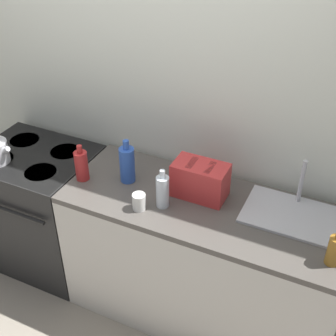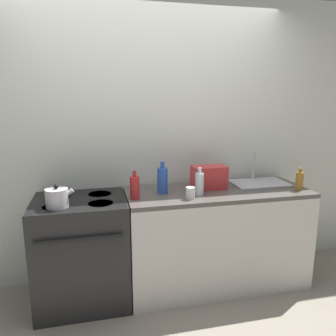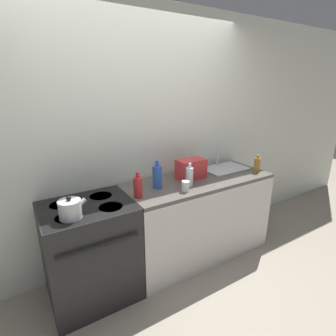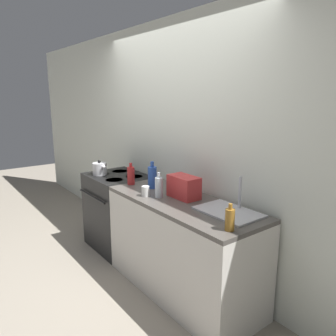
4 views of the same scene
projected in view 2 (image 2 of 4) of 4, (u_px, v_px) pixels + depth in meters
ground_plane at (162, 311)px, 2.66m from camera, size 12.00×12.00×0.00m
wall_back at (146, 141)px, 3.03m from camera, size 8.00×0.05×2.60m
stove at (82, 250)px, 2.72m from camera, size 0.74×0.65×0.90m
counter_block at (216, 237)px, 2.99m from camera, size 1.61×0.63×0.90m
kettle at (57, 198)px, 2.43m from camera, size 0.21×0.17×0.18m
toaster at (209, 177)px, 2.92m from camera, size 0.30×0.17×0.20m
sink_tray at (259, 182)px, 3.10m from camera, size 0.52×0.34×0.28m
bottle_red at (135, 187)px, 2.63m from camera, size 0.08×0.08×0.23m
bottle_clear at (199, 184)px, 2.72m from camera, size 0.07×0.07×0.23m
bottle_amber at (300, 181)px, 2.89m from camera, size 0.07×0.07×0.20m
bottle_blue at (162, 180)px, 2.78m from camera, size 0.09×0.09×0.27m
cup_white at (190, 193)px, 2.64m from camera, size 0.07×0.07×0.10m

